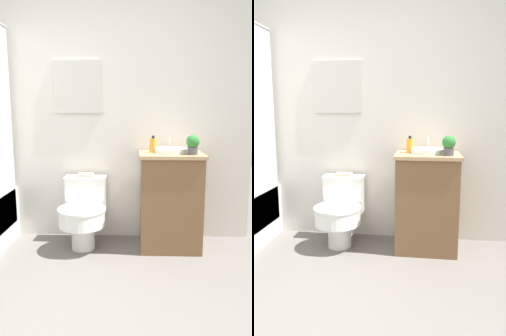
# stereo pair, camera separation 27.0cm
# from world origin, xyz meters

# --- Properties ---
(wall_back) EXTENTS (3.37, 0.07, 2.50)m
(wall_back) POSITION_xyz_m (0.00, 1.87, 1.25)
(wall_back) COLOR silver
(wall_back) RESTS_ON ground_plane
(toilet) EXTENTS (0.42, 0.53, 0.63)m
(toilet) POSITION_xyz_m (0.12, 1.57, 0.33)
(toilet) COLOR white
(toilet) RESTS_ON ground_plane
(vanity) EXTENTS (0.56, 0.46, 0.87)m
(vanity) POSITION_xyz_m (0.90, 1.60, 0.44)
(vanity) COLOR brown
(vanity) RESTS_ON ground_plane
(sink) EXTENTS (0.30, 0.33, 0.13)m
(sink) POSITION_xyz_m (0.90, 1.62, 0.89)
(sink) COLOR white
(sink) RESTS_ON vanity
(soap_bottle) EXTENTS (0.06, 0.06, 0.15)m
(soap_bottle) POSITION_xyz_m (0.74, 1.64, 0.93)
(soap_bottle) COLOR gold
(soap_bottle) RESTS_ON vanity
(potted_plant) EXTENTS (0.11, 0.11, 0.17)m
(potted_plant) POSITION_xyz_m (1.07, 1.49, 0.96)
(potted_plant) COLOR #4C4C51
(potted_plant) RESTS_ON vanity
(book_on_tank) EXTENTS (0.14, 0.12, 0.02)m
(book_on_tank) POSITION_xyz_m (0.12, 1.72, 0.64)
(book_on_tank) COLOR beige
(book_on_tank) RESTS_ON toilet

